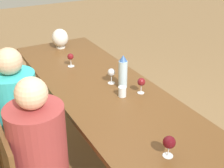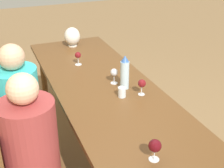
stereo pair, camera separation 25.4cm
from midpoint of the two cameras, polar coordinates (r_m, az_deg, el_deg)
The scene contains 12 objects.
ground_plane at distance 3.12m, azimuth 1.45°, elevation -13.61°, with size 14.00×14.00×0.00m, color olive.
dining_table at distance 2.72m, azimuth 1.61°, elevation -2.16°, with size 2.75×0.86×0.78m.
water_bottle at distance 2.63m, azimuth 5.09°, elevation 2.02°, with size 0.08×0.08×0.30m.
water_tumbler at distance 2.54m, azimuth 4.68°, elevation -1.56°, with size 0.07×0.07×0.08m.
vase at distance 3.65m, azimuth -5.32°, elevation 8.62°, with size 0.18×0.18×0.22m.
wine_glass_0 at distance 2.73m, azimuth 3.04°, elevation 2.01°, with size 0.07×0.07×0.14m.
wine_glass_1 at distance 3.13m, azimuth -3.95°, elevation 5.15°, with size 0.07×0.07×0.14m.
wine_glass_2 at distance 1.88m, azimuth 11.77°, elevation -11.20°, with size 0.08×0.08×0.14m.
wine_glass_3 at distance 2.57m, azimuth 8.31°, elevation -0.03°, with size 0.07×0.07×0.14m.
chair_far at distance 2.82m, azimuth -15.06°, elevation -7.38°, with size 0.44×0.44×0.88m.
person_near at distance 2.21m, azimuth -10.91°, elevation -11.99°, with size 0.38×0.38×1.24m.
person_far at distance 2.74m, azimuth -13.77°, elevation -4.24°, with size 0.37×0.37×1.22m.
Camera 2 is at (-2.23, 0.86, 2.01)m, focal length 50.00 mm.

